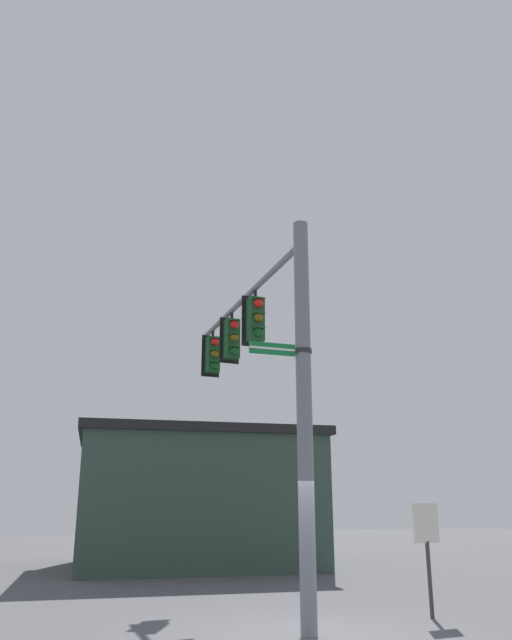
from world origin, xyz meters
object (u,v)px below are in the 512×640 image
(street_name_sign, at_px, (290,350))
(traffic_light_mid_inner, at_px, (232,339))
(historical_marker, at_px, (427,541))
(traffic_light_nearest_pole, at_px, (256,319))
(traffic_light_mid_outer, at_px, (213,355))
(bird_flying, at_px, (300,259))

(street_name_sign, bearing_deg, traffic_light_mid_inner, -97.98)
(historical_marker, bearing_deg, traffic_light_nearest_pole, -37.48)
(traffic_light_mid_inner, bearing_deg, traffic_light_nearest_pole, 85.23)
(traffic_light_mid_inner, relative_size, street_name_sign, 1.07)
(traffic_light_mid_outer, xyz_separation_m, bird_flying, (-1.60, 2.47, 2.30))
(traffic_light_mid_inner, xyz_separation_m, bird_flying, (-1.75, 0.58, 2.30))
(traffic_light_mid_outer, xyz_separation_m, historical_marker, (-2.46, 5.91, -4.84))
(traffic_light_nearest_pole, bearing_deg, traffic_light_mid_inner, -94.77)
(traffic_light_nearest_pole, relative_size, traffic_light_mid_outer, 1.00)
(traffic_light_mid_inner, bearing_deg, historical_marker, 123.10)
(traffic_light_nearest_pole, distance_m, street_name_sign, 3.08)
(street_name_sign, relative_size, historical_marker, 0.58)
(traffic_light_nearest_pole, bearing_deg, historical_marker, 142.52)
(traffic_light_mid_inner, bearing_deg, street_name_sign, 82.02)
(traffic_light_nearest_pole, xyz_separation_m, traffic_light_mid_inner, (-0.16, -1.89, 0.00))
(traffic_light_mid_inner, relative_size, bird_flying, 3.68)
(traffic_light_nearest_pole, relative_size, street_name_sign, 1.07)
(traffic_light_nearest_pole, distance_m, historical_marker, 5.98)
(traffic_light_nearest_pole, relative_size, traffic_light_mid_inner, 1.00)
(street_name_sign, distance_m, bird_flying, 5.96)
(traffic_light_mid_outer, distance_m, street_name_sign, 6.68)
(traffic_light_nearest_pole, distance_m, traffic_light_mid_inner, 1.90)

